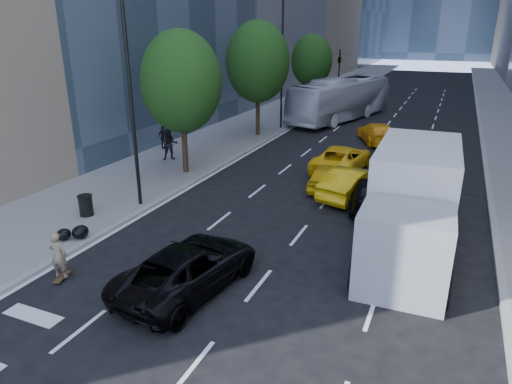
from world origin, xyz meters
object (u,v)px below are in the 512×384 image
at_px(skateboarder, 59,258).
at_px(black_sedan_mercedes, 370,193).
at_px(box_truck, 412,202).
at_px(trash_can, 86,206).
at_px(city_bus, 341,99).
at_px(black_sedan_lincoln, 189,268).

bearing_deg(skateboarder, black_sedan_mercedes, -143.33).
xyz_separation_m(box_truck, trash_can, (-12.75, -2.35, -1.30)).
relative_size(city_bus, trash_can, 15.11).
distance_m(black_sedan_lincoln, black_sedan_mercedes, 9.79).
relative_size(black_sedan_lincoln, trash_can, 6.09).
bearing_deg(black_sedan_lincoln, black_sedan_mercedes, -105.35).
bearing_deg(black_sedan_lincoln, trash_can, -15.84).
bearing_deg(city_bus, skateboarder, -77.65).
height_order(black_sedan_lincoln, box_truck, box_truck).
relative_size(black_sedan_mercedes, city_bus, 0.36).
bearing_deg(box_truck, black_sedan_mercedes, 117.82).
xyz_separation_m(skateboarder, trash_can, (-2.82, 4.20, -0.20)).
xyz_separation_m(skateboarder, box_truck, (9.92, 6.55, 1.10)).
distance_m(skateboarder, box_truck, 11.94).
height_order(black_sedan_mercedes, trash_can, black_sedan_mercedes).
distance_m(city_bus, box_truck, 24.90).
bearing_deg(skateboarder, box_truck, -162.24).
bearing_deg(black_sedan_mercedes, black_sedan_lincoln, 53.54).
bearing_deg(skateboarder, trash_can, -71.74).
xyz_separation_m(black_sedan_lincoln, city_bus, (-2.29, 28.86, 1.07)).
distance_m(box_truck, trash_can, 13.03).
distance_m(black_sedan_lincoln, box_truck, 8.05).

